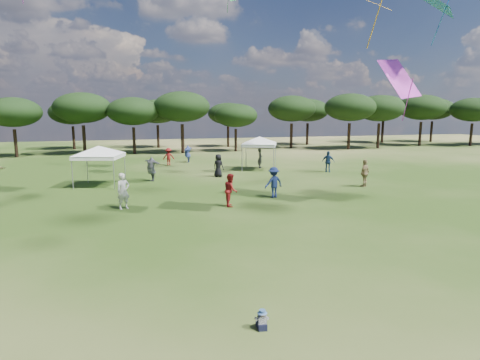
% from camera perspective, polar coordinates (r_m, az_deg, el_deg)
% --- Properties ---
extents(tree_line, '(108.78, 17.63, 7.77)m').
position_cam_1_polar(tree_line, '(53.60, -9.64, 9.92)').
color(tree_line, black).
rests_on(tree_line, ground).
extents(tent_left, '(5.70, 5.70, 3.08)m').
position_cam_1_polar(tent_left, '(29.23, -19.48, 4.36)').
color(tent_left, gray).
rests_on(tent_left, ground).
extents(tent_right, '(5.34, 5.34, 3.24)m').
position_cam_1_polar(tent_right, '(35.37, 2.77, 6.00)').
color(tent_right, gray).
rests_on(tent_right, ground).
extents(toddler, '(0.34, 0.37, 0.50)m').
position_cam_1_polar(toddler, '(10.08, 3.15, -19.31)').
color(toddler, black).
rests_on(toddler, ground).
extents(festival_crowd, '(27.17, 21.73, 1.92)m').
position_cam_1_polar(festival_crowd, '(30.53, -7.88, 1.70)').
color(festival_crowd, navy).
rests_on(festival_crowd, ground).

